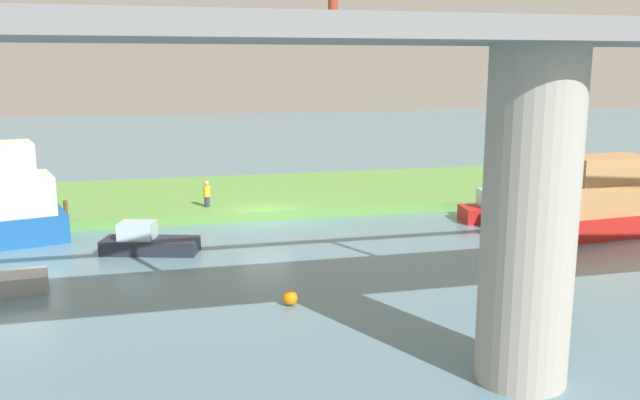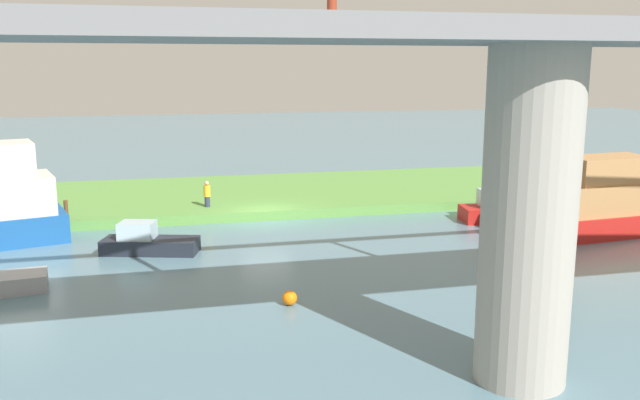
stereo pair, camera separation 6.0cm
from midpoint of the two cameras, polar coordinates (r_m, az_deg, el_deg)
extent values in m
plane|color=slate|center=(34.47, -4.60, -1.80)|extent=(160.00, 160.00, 0.00)
cube|color=#5B9342|center=(40.23, -5.96, 0.44)|extent=(80.00, 12.00, 0.50)
cylinder|color=#9E998E|center=(16.99, 17.42, -1.61)|extent=(2.29, 2.29, 8.32)
cube|color=slate|center=(16.61, 18.34, 13.40)|extent=(61.87, 4.00, 0.50)
cylinder|color=#2D334C|center=(35.85, -9.54, -0.14)|extent=(0.29, 0.29, 0.55)
cylinder|color=gold|center=(35.74, -9.57, 0.76)|extent=(0.44, 0.44, 0.60)
sphere|color=tan|center=(35.67, -9.59, 1.42)|extent=(0.24, 0.24, 0.24)
cylinder|color=brown|center=(34.93, -20.80, -0.75)|extent=(0.20, 0.20, 0.90)
cube|color=red|center=(33.65, 21.58, -1.97)|extent=(8.17, 3.32, 1.06)
cube|color=#B27F4C|center=(33.69, 22.31, 0.15)|extent=(6.56, 2.92, 1.42)
cube|color=#B27F4C|center=(33.88, 23.27, 2.42)|extent=(4.14, 2.35, 1.24)
cylinder|color=black|center=(32.16, 19.75, 2.56)|extent=(0.44, 0.44, 1.59)
cube|color=#D84C2D|center=(32.15, 18.79, -0.67)|extent=(1.55, 1.71, 0.80)
cube|color=red|center=(35.74, 15.84, -1.10)|extent=(5.07, 2.34, 0.76)
cube|color=silver|center=(35.34, 14.93, 0.16)|extent=(1.92, 1.60, 0.87)
cube|color=#1E232D|center=(29.41, -14.20, -3.80)|extent=(4.25, 2.49, 0.62)
cube|color=silver|center=(29.40, -15.26, -2.51)|extent=(1.71, 1.50, 0.71)
sphere|color=orange|center=(22.47, -2.52, -8.35)|extent=(0.50, 0.50, 0.50)
camera|label=1|loc=(0.03, -89.94, 0.01)|focal=37.53mm
camera|label=2|loc=(0.03, 90.06, -0.01)|focal=37.53mm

